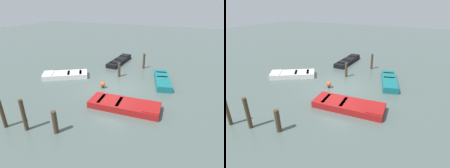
{
  "view_description": "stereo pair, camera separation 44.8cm",
  "coord_description": "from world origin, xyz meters",
  "views": [
    {
      "loc": [
        -10.69,
        -5.19,
        5.78
      ],
      "look_at": [
        0.0,
        0.0,
        0.35
      ],
      "focal_mm": 28.7,
      "sensor_mm": 36.0,
      "label": 1
    },
    {
      "loc": [
        -10.49,
        -5.59,
        5.78
      ],
      "look_at": [
        0.0,
        0.0,
        0.35
      ],
      "focal_mm": 28.7,
      "sensor_mm": 36.0,
      "label": 2
    }
  ],
  "objects": [
    {
      "name": "rowboat_white",
      "position": [
        0.22,
        4.51,
        0.22
      ],
      "size": [
        3.17,
        3.75,
        0.46
      ],
      "rotation": [
        0.0,
        0.0,
        2.17
      ],
      "color": "silver",
      "rests_on": "ground_plane"
    },
    {
      "name": "mooring_piling_near_left",
      "position": [
        -6.4,
        2.9,
        0.77
      ],
      "size": [
        0.18,
        0.18,
        1.54
      ],
      "primitive_type": "cylinder",
      "color": "#423323",
      "rests_on": "ground_plane"
    },
    {
      "name": "rowboat_red",
      "position": [
        -2.12,
        -1.88,
        0.22
      ],
      "size": [
        1.91,
        4.33,
        0.46
      ],
      "rotation": [
        0.0,
        0.0,
        4.82
      ],
      "color": "maroon",
      "rests_on": "ground_plane"
    },
    {
      "name": "marker_buoy",
      "position": [
        -0.23,
        0.65,
        0.29
      ],
      "size": [
        0.36,
        0.36,
        0.48
      ],
      "color": "#262626",
      "rests_on": "ground_plane"
    },
    {
      "name": "mooring_piling_near_right",
      "position": [
        -6.09,
        1.76,
        0.85
      ],
      "size": [
        0.2,
        0.2,
        1.71
      ],
      "primitive_type": "cylinder",
      "color": "#423323",
      "rests_on": "ground_plane"
    },
    {
      "name": "mooring_piling_center",
      "position": [
        2.35,
        0.47,
        0.6
      ],
      "size": [
        0.22,
        0.22,
        1.21
      ],
      "primitive_type": "cylinder",
      "color": "#423323",
      "rests_on": "ground_plane"
    },
    {
      "name": "rowboat_teal",
      "position": [
        2.64,
        -3.12,
        0.22
      ],
      "size": [
        3.86,
        2.11,
        0.46
      ],
      "rotation": [
        0.0,
        0.0,
        3.44
      ],
      "color": "#14666B",
      "rests_on": "ground_plane"
    },
    {
      "name": "mooring_piling_mid_right",
      "position": [
        5.3,
        -0.79,
        0.72
      ],
      "size": [
        0.21,
        0.21,
        1.43
      ],
      "primitive_type": "cylinder",
      "color": "#423323",
      "rests_on": "ground_plane"
    },
    {
      "name": "mooring_piling_far_right",
      "position": [
        -5.62,
        0.29,
        0.61
      ],
      "size": [
        0.24,
        0.24,
        1.21
      ],
      "primitive_type": "cylinder",
      "color": "#423323",
      "rests_on": "ground_plane"
    },
    {
      "name": "ground_plane",
      "position": [
        0.0,
        0.0,
        0.0
      ],
      "size": [
        80.0,
        80.0,
        0.0
      ],
      "primitive_type": "plane",
      "color": "#4C5B56"
    },
    {
      "name": "rowboat_black",
      "position": [
        5.89,
        1.97,
        0.22
      ],
      "size": [
        4.18,
        1.06,
        0.46
      ],
      "rotation": [
        0.0,
        0.0,
        6.28
      ],
      "color": "black",
      "rests_on": "ground_plane"
    }
  ]
}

